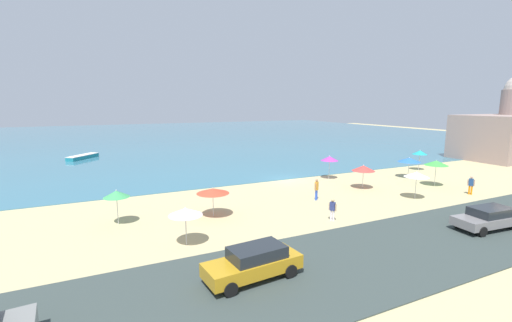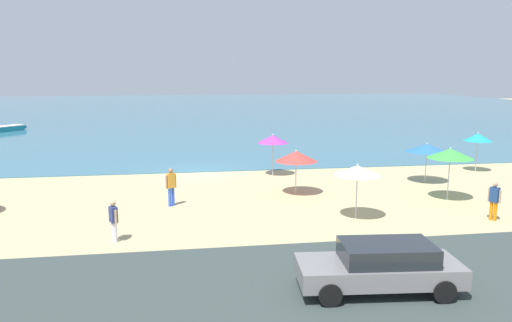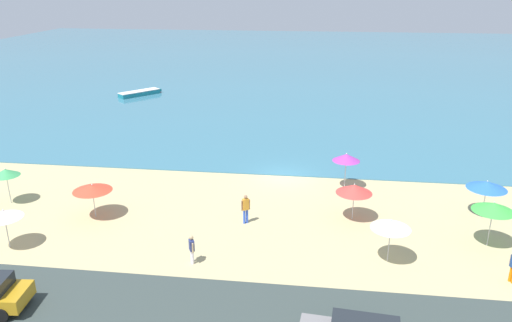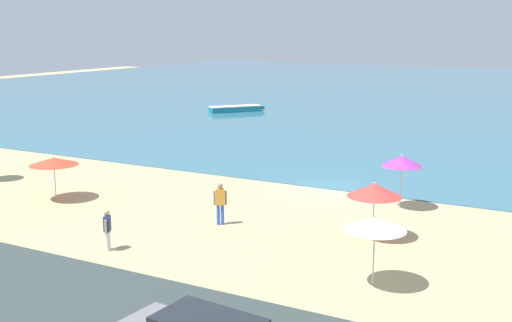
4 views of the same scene
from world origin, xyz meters
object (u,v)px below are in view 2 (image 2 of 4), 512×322
beach_umbrella_8 (427,148)px  parked_car_3 (381,266)px  beach_umbrella_1 (273,139)px  bather_2 (494,199)px  beach_umbrella_0 (357,170)px  bather_1 (114,219)px  beach_umbrella_7 (478,137)px  beach_umbrella_5 (296,156)px  bather_0 (171,185)px  beach_umbrella_3 (450,154)px

beach_umbrella_8 → parked_car_3: (-8.31, -13.36, -1.18)m
beach_umbrella_1 → bather_2: beach_umbrella_1 is taller
beach_umbrella_0 → bather_1: 10.07m
beach_umbrella_7 → parked_car_3: bearing=-129.4°
beach_umbrella_5 → beach_umbrella_8: bearing=11.3°
bather_0 → bather_1: 5.18m
bather_0 → bather_1: bearing=-113.3°
beach_umbrella_7 → bather_1: size_ratio=1.59×
bather_1 → parked_car_3: (8.00, -5.70, -0.07)m
bather_0 → bather_1: size_ratio=1.15×
beach_umbrella_1 → beach_umbrella_7: 12.97m
beach_umbrella_0 → bather_2: beach_umbrella_0 is taller
bather_1 → parked_car_3: 9.82m
beach_umbrella_0 → bather_1: beach_umbrella_0 is taller
beach_umbrella_7 → beach_umbrella_3: bearing=-131.1°
beach_umbrella_1 → parked_car_3: 16.65m
beach_umbrella_1 → beach_umbrella_3: bearing=-43.9°
beach_umbrella_8 → bather_0: 14.58m
beach_umbrella_3 → beach_umbrella_5: (-7.11, 2.30, -0.33)m
beach_umbrella_3 → bather_2: beach_umbrella_3 is taller
beach_umbrella_5 → beach_umbrella_3: bearing=-17.9°
beach_umbrella_0 → beach_umbrella_5: size_ratio=1.03×
beach_umbrella_1 → bather_1: 13.62m
bather_1 → bather_2: bather_2 is taller
beach_umbrella_3 → beach_umbrella_1: bearing=136.1°
beach_umbrella_7 → beach_umbrella_8: 5.33m
bather_0 → parked_car_3: 12.03m
beach_umbrella_0 → parked_car_3: bearing=-104.9°
parked_car_3 → beach_umbrella_3: bearing=51.8°
beach_umbrella_3 → beach_umbrella_5: bearing=162.1°
beach_umbrella_8 → parked_car_3: 15.78m
bather_0 → parked_car_3: (5.95, -10.46, -0.21)m
beach_umbrella_0 → beach_umbrella_7: beach_umbrella_7 is taller
beach_umbrella_8 → bather_1: 18.05m
bather_0 → beach_umbrella_7: bearing=15.9°
beach_umbrella_0 → beach_umbrella_8: size_ratio=1.02×
beach_umbrella_5 → beach_umbrella_0: bearing=-71.7°
parked_car_3 → beach_umbrella_1: bearing=89.8°
beach_umbrella_3 → parked_car_3: bearing=-128.2°
beach_umbrella_3 → beach_umbrella_7: bearing=48.9°
bather_1 → beach_umbrella_3: bearing=13.7°
bather_2 → beach_umbrella_7: bearing=61.0°
beach_umbrella_7 → bather_0: beach_umbrella_7 is taller
beach_umbrella_1 → beach_umbrella_5: (0.28, -4.82, -0.26)m
beach_umbrella_7 → bather_0: bearing=-164.1°
bather_1 → bather_0: bearing=66.7°
beach_umbrella_5 → beach_umbrella_1: bearing=93.4°
beach_umbrella_3 → bather_0: 13.51m
beach_umbrella_8 → bather_2: size_ratio=1.40×
beach_umbrella_1 → parked_car_3: (-0.07, -16.59, -1.44)m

